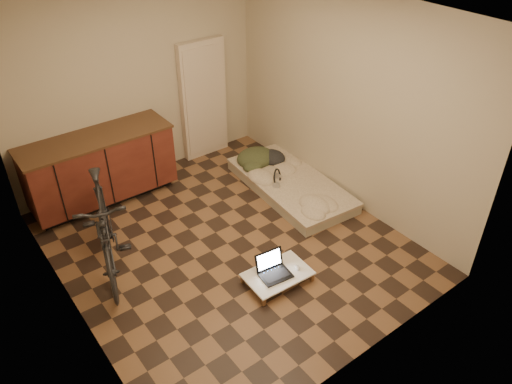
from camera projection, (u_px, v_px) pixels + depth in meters
room_shell at (223, 145)px, 5.03m from camera, size 3.50×4.00×2.60m
cabinets at (100, 168)px, 6.25m from camera, size 1.84×0.62×0.91m
appliance_panel at (203, 100)px, 7.04m from camera, size 0.70×0.10×1.70m
bicycle at (104, 223)px, 5.17m from camera, size 1.06×1.83×1.13m
futon at (290, 185)px, 6.64m from camera, size 1.04×1.92×0.16m
clothing_pile at (260, 153)px, 6.94m from camera, size 0.63×0.54×0.24m
headphones at (277, 177)px, 6.48m from camera, size 0.36×0.35×0.18m
lap_desk at (278, 274)px, 5.20m from camera, size 0.70×0.47×0.11m
laptop at (273, 269)px, 5.17m from camera, size 0.35×0.32×0.22m
mouse at (297, 267)px, 5.25m from camera, size 0.08×0.10×0.03m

